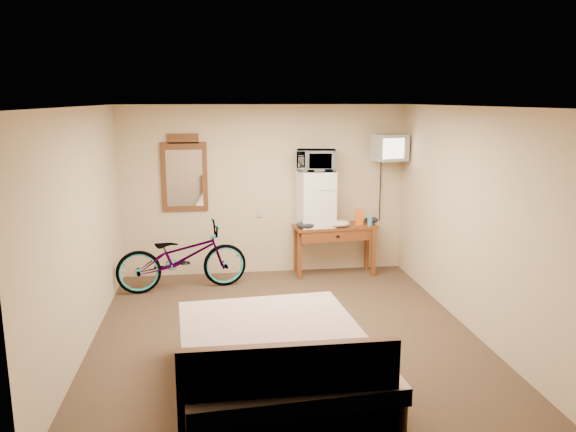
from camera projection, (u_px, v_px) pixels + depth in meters
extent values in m
plane|color=#4A3625|center=(284.00, 332.00, 6.32)|extent=(4.60, 4.60, 0.00)
plane|color=silver|center=(284.00, 106.00, 5.81)|extent=(4.60, 4.60, 0.00)
cube|color=beige|center=(265.00, 190.00, 8.29)|extent=(4.20, 0.04, 2.50)
cube|color=beige|center=(326.00, 297.00, 3.83)|extent=(4.20, 0.04, 2.50)
cube|color=beige|center=(83.00, 230.00, 5.79)|extent=(0.04, 4.60, 2.50)
cube|color=beige|center=(468.00, 219.00, 6.33)|extent=(0.04, 4.60, 2.50)
cube|color=beige|center=(260.00, 212.00, 8.34)|extent=(0.08, 0.01, 0.13)
cube|color=brown|center=(335.00, 226.00, 8.28)|extent=(1.24, 0.57, 0.04)
cube|color=brown|center=(300.00, 256.00, 8.11)|extent=(0.06, 0.06, 0.71)
cube|color=brown|center=(373.00, 253.00, 8.25)|extent=(0.06, 0.06, 0.71)
cube|color=brown|center=(296.00, 249.00, 8.46)|extent=(0.06, 0.06, 0.71)
cube|color=brown|center=(367.00, 247.00, 8.60)|extent=(0.06, 0.06, 0.71)
cube|color=brown|center=(338.00, 236.00, 8.10)|extent=(1.08, 0.14, 0.16)
cube|color=black|center=(338.00, 237.00, 8.09)|extent=(0.05, 0.02, 0.03)
cube|color=white|center=(316.00, 199.00, 8.17)|extent=(0.54, 0.52, 0.81)
cube|color=#A3A49F|center=(319.00, 190.00, 7.90)|extent=(0.49, 0.01, 0.00)
cylinder|color=#A3A49F|center=(306.00, 205.00, 7.92)|extent=(0.02, 0.02, 0.29)
imported|color=white|center=(316.00, 160.00, 8.05)|extent=(0.61, 0.46, 0.31)
cube|color=orange|center=(359.00, 217.00, 8.28)|extent=(0.12, 0.08, 0.23)
cylinder|color=#408FDC|center=(370.00, 221.00, 8.23)|extent=(0.07, 0.07, 0.13)
ellipsoid|color=beige|center=(339.00, 223.00, 8.15)|extent=(0.33, 0.26, 0.10)
ellipsoid|color=black|center=(306.00, 225.00, 8.05)|extent=(0.29, 0.22, 0.11)
ellipsoid|color=black|center=(371.00, 220.00, 8.39)|extent=(0.22, 0.18, 0.10)
cube|color=black|center=(384.00, 152.00, 8.40)|extent=(0.14, 0.02, 0.14)
cylinder|color=black|center=(385.00, 152.00, 8.36)|extent=(0.05, 0.30, 0.05)
cube|color=#A3A49F|center=(390.00, 147.00, 8.13)|extent=(0.53, 0.48, 0.38)
cube|color=white|center=(394.00, 149.00, 7.94)|extent=(0.35, 0.12, 0.29)
cube|color=black|center=(386.00, 146.00, 8.31)|extent=(0.26, 0.09, 0.24)
cube|color=#5B301A|center=(184.00, 177.00, 8.07)|extent=(0.65, 0.04, 0.99)
cube|color=#5B301A|center=(183.00, 139.00, 7.96)|extent=(0.44, 0.04, 0.14)
cube|color=white|center=(184.00, 178.00, 8.06)|extent=(0.52, 0.01, 0.81)
imported|color=black|center=(182.00, 257.00, 7.65)|extent=(1.84, 0.90, 0.93)
cube|color=#5B301A|center=(275.00, 372.00, 4.98)|extent=(1.74, 2.22, 0.40)
cube|color=beige|center=(275.00, 345.00, 4.93)|extent=(1.78, 2.27, 0.14)
cube|color=#5B301A|center=(290.00, 390.00, 3.98)|extent=(1.58, 0.08, 0.70)
ellipsoid|color=white|center=(236.00, 369.00, 4.23)|extent=(0.57, 0.35, 0.20)
ellipsoid|color=white|center=(332.00, 363.00, 4.32)|extent=(0.57, 0.35, 0.20)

